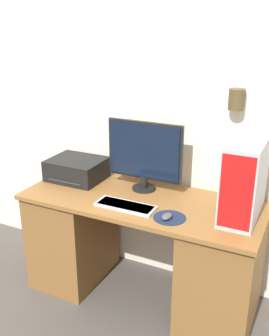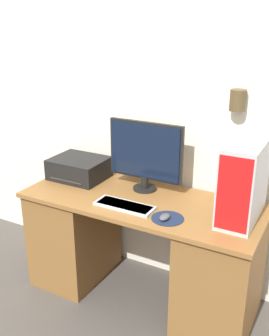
{
  "view_description": "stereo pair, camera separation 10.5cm",
  "coord_description": "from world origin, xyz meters",
  "px_view_note": "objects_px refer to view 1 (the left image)",
  "views": [
    {
      "loc": [
        1.0,
        -1.85,
        1.91
      ],
      "look_at": [
        -0.05,
        0.33,
        0.99
      ],
      "focal_mm": 42.0,
      "sensor_mm": 36.0,
      "label": 1
    },
    {
      "loc": [
        1.1,
        -1.8,
        1.91
      ],
      "look_at": [
        -0.05,
        0.33,
        0.99
      ],
      "focal_mm": 42.0,
      "sensor_mm": 36.0,
      "label": 2
    }
  ],
  "objects_px": {
    "monitor": "(144,153)",
    "printer": "(77,169)",
    "keyboard": "(126,206)",
    "mouse": "(167,216)",
    "computer_tower": "(245,179)"
  },
  "relations": [
    {
      "from": "keyboard",
      "to": "printer",
      "type": "xyz_separation_m",
      "value": [
        -0.55,
        0.27,
        0.07
      ]
    },
    {
      "from": "mouse",
      "to": "printer",
      "type": "bearing_deg",
      "value": 160.19
    },
    {
      "from": "computer_tower",
      "to": "printer",
      "type": "relative_size",
      "value": 1.22
    },
    {
      "from": "mouse",
      "to": "monitor",
      "type": "bearing_deg",
      "value": 131.59
    },
    {
      "from": "monitor",
      "to": "printer",
      "type": "distance_m",
      "value": 0.57
    },
    {
      "from": "keyboard",
      "to": "printer",
      "type": "bearing_deg",
      "value": 153.7
    },
    {
      "from": "keyboard",
      "to": "mouse",
      "type": "bearing_deg",
      "value": -6.32
    },
    {
      "from": "mouse",
      "to": "printer",
      "type": "distance_m",
      "value": 0.9
    },
    {
      "from": "keyboard",
      "to": "computer_tower",
      "type": "distance_m",
      "value": 0.76
    },
    {
      "from": "mouse",
      "to": "computer_tower",
      "type": "xyz_separation_m",
      "value": [
        0.39,
        0.25,
        0.22
      ]
    },
    {
      "from": "printer",
      "to": "keyboard",
      "type": "bearing_deg",
      "value": -26.3
    },
    {
      "from": "monitor",
      "to": "printer",
      "type": "xyz_separation_m",
      "value": [
        -0.54,
        -0.04,
        -0.19
      ]
    },
    {
      "from": "monitor",
      "to": "keyboard",
      "type": "xyz_separation_m",
      "value": [
        0.01,
        -0.32,
        -0.26
      ]
    },
    {
      "from": "monitor",
      "to": "mouse",
      "type": "xyz_separation_m",
      "value": [
        0.31,
        -0.35,
        -0.25
      ]
    },
    {
      "from": "monitor",
      "to": "keyboard",
      "type": "height_order",
      "value": "monitor"
    }
  ]
}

